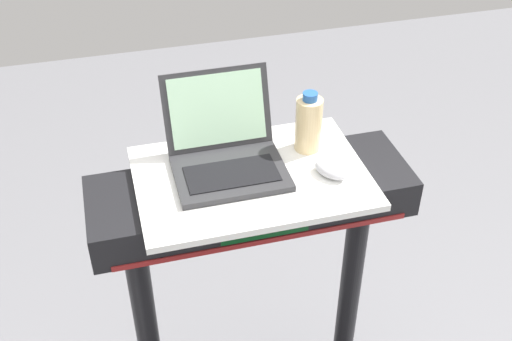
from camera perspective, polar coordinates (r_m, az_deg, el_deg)
desk_board at (r=1.75m, az=-0.42°, el=-0.62°), size 0.63×0.44×0.02m
laptop at (r=1.75m, az=-2.69°, el=1.70°), size 0.30×0.31×0.23m
computer_mouse at (r=1.74m, az=6.68°, el=0.05°), size 0.10×0.12×0.03m
water_bottle at (r=1.81m, az=4.71°, el=4.20°), size 0.08×0.08×0.18m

